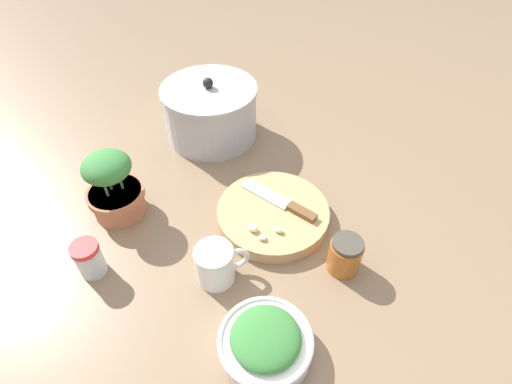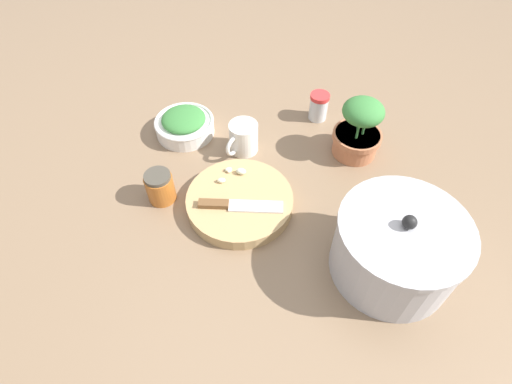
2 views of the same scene
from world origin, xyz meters
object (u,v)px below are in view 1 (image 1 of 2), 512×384
coffee_mug (216,264)px  potted_herb (114,188)px  chef_knife (283,202)px  garlic_cloves (261,231)px  herb_bowl (265,342)px  spice_jar (89,259)px  stock_pot (211,112)px  cutting_board (273,214)px  honey_jar (345,255)px

coffee_mug → potted_herb: 0.31m
potted_herb → chef_knife: bearing=-50.7°
garlic_cloves → herb_bowl: herb_bowl is taller
chef_knife → spice_jar: bearing=150.0°
garlic_cloves → spice_jar: size_ratio=0.85×
herb_bowl → coffee_mug: bearing=72.1°
spice_jar → coffee_mug: coffee_mug is taller
stock_pot → chef_knife: bearing=-108.2°
chef_knife → stock_pot: size_ratio=0.76×
herb_bowl → spice_jar: (-0.10, 0.38, 0.01)m
potted_herb → cutting_board: bearing=-53.5°
cutting_board → garlic_cloves: 0.08m
stock_pot → cutting_board: bearing=-112.7°
chef_knife → honey_jar: (-0.04, -0.19, 0.00)m
herb_bowl → coffee_mug: coffee_mug is taller
cutting_board → chef_knife: bearing=-13.4°
garlic_cloves → honey_jar: bearing=-70.2°
herb_bowl → honey_jar: size_ratio=2.04×
stock_pot → spice_jar: bearing=-163.6°
garlic_cloves → stock_pot: bearing=59.6°
garlic_cloves → stock_pot: stock_pot is taller
stock_pot → coffee_mug: bearing=-134.0°
herb_bowl → honey_jar: (0.24, -0.01, 0.01)m
coffee_mug → cutting_board: bearing=3.7°
herb_bowl → potted_herb: (0.04, 0.48, 0.04)m
chef_knife → coffee_mug: size_ratio=1.94×
garlic_cloves → potted_herb: (-0.14, 0.32, 0.04)m
stock_pot → potted_herb: size_ratio=1.55×
herb_bowl → spice_jar: bearing=104.9°
chef_knife → potted_herb: bearing=126.9°
chef_knife → potted_herb: potted_herb is taller
garlic_cloves → herb_bowl: 0.24m
cutting_board → garlic_cloves: bearing=-161.5°
spice_jar → coffee_mug: 0.26m
cutting_board → stock_pot: 0.37m
coffee_mug → chef_knife: bearing=1.5°
coffee_mug → honey_jar: 0.26m
stock_pot → honey_jar: bearing=-105.8°
herb_bowl → chef_knife: bearing=32.4°
chef_knife → coffee_mug: (-0.23, -0.01, 0.01)m
spice_jar → potted_herb: (0.14, 0.10, 0.03)m
honey_jar → potted_herb: 0.53m
garlic_cloves → spice_jar: bearing=142.5°
cutting_board → coffee_mug: 0.20m
chef_knife → potted_herb: size_ratio=1.18×
garlic_cloves → stock_pot: size_ratio=0.27×
cutting_board → chef_knife: chef_knife is taller
herb_bowl → coffee_mug: size_ratio=1.63×
chef_knife → herb_bowl: bearing=-150.0°
herb_bowl → stock_pot: (0.40, 0.53, 0.04)m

